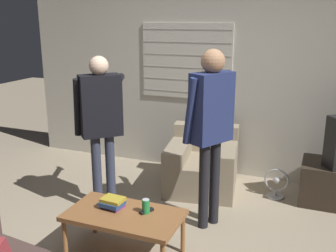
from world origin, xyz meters
TOP-DOWN VIEW (x-y plane):
  - ground_plane at (0.00, 0.00)m, footprint 16.00×16.00m
  - wall_back at (-0.01, 2.03)m, footprint 5.20×0.08m
  - armchair_beige at (0.13, 1.43)m, footprint 0.93×0.97m
  - coffee_table at (-0.07, -0.21)m, footprint 0.99×0.54m
  - person_left_standing at (-0.69, 0.49)m, footprint 0.49×0.79m
  - person_right_standing at (0.45, 0.59)m, footprint 0.59×0.74m
  - book_stack at (-0.21, -0.15)m, footprint 0.21×0.18m
  - soda_can at (0.10, -0.13)m, footprint 0.07×0.07m
  - spare_remote at (0.10, -0.12)m, footprint 0.10×0.13m
  - floor_fan at (1.01, 1.47)m, footprint 0.28×0.20m

SIDE VIEW (x-z plane):
  - ground_plane at x=0.00m, z-range 0.00..0.00m
  - floor_fan at x=1.01m, z-range -0.02..0.33m
  - armchair_beige at x=0.13m, z-range -0.07..0.66m
  - coffee_table at x=-0.07m, z-range 0.16..0.57m
  - spare_remote at x=0.10m, z-range 0.41..0.43m
  - book_stack at x=-0.21m, z-range 0.41..0.50m
  - soda_can at x=0.10m, z-range 0.41..0.53m
  - person_left_standing at x=-0.69m, z-range 0.22..1.87m
  - person_right_standing at x=0.45m, z-range 0.24..1.99m
  - wall_back at x=-0.01m, z-range 0.01..2.56m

